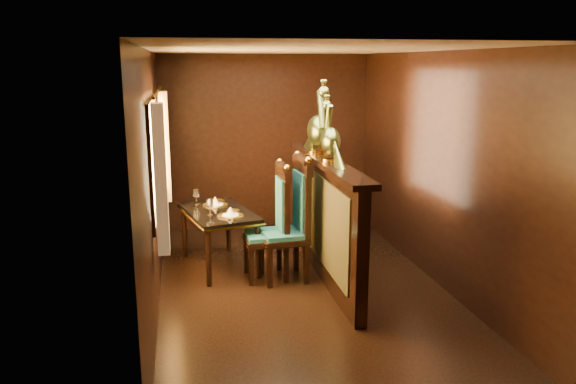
# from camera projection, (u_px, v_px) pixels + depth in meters

# --- Properties ---
(ground) EXTENTS (5.00, 5.00, 0.00)m
(ground) POSITION_uv_depth(u_px,v_px,m) (302.00, 290.00, 6.02)
(ground) COLOR black
(ground) RESTS_ON ground
(room_shell) EXTENTS (3.04, 5.04, 2.52)m
(room_shell) POSITION_uv_depth(u_px,v_px,m) (295.00, 143.00, 5.66)
(room_shell) COLOR black
(room_shell) RESTS_ON ground
(partition) EXTENTS (0.26, 2.70, 1.36)m
(partition) POSITION_uv_depth(u_px,v_px,m) (325.00, 217.00, 6.20)
(partition) COLOR black
(partition) RESTS_ON ground
(dining_table) EXTENTS (0.97, 1.31, 0.89)m
(dining_table) POSITION_uv_depth(u_px,v_px,m) (218.00, 216.00, 6.55)
(dining_table) COLOR black
(dining_table) RESTS_ON ground
(chair_left) EXTENTS (0.54, 0.57, 1.42)m
(chair_left) POSITION_uv_depth(u_px,v_px,m) (295.00, 215.00, 6.19)
(chair_left) COLOR black
(chair_left) RESTS_ON ground
(chair_right) EXTENTS (0.49, 0.53, 1.33)m
(chair_right) POSITION_uv_depth(u_px,v_px,m) (276.00, 218.00, 6.23)
(chair_right) COLOR black
(chair_right) RESTS_ON ground
(peacock_left) EXTENTS (0.22, 0.58, 0.69)m
(peacock_left) POSITION_uv_depth(u_px,v_px,m) (331.00, 129.00, 5.84)
(peacock_left) COLOR #1C5542
(peacock_left) RESTS_ON partition
(peacock_right) EXTENTS (0.27, 0.71, 0.84)m
(peacock_right) POSITION_uv_depth(u_px,v_px,m) (319.00, 117.00, 6.32)
(peacock_right) COLOR #1C5542
(peacock_right) RESTS_ON partition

